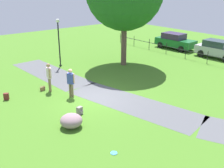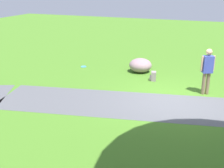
{
  "view_description": "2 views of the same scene",
  "coord_description": "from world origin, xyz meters",
  "views": [
    {
      "loc": [
        12.05,
        -8.59,
        6.4
      ],
      "look_at": [
        1.67,
        -0.09,
        1.39
      ],
      "focal_mm": 44.04,
      "sensor_mm": 36.0,
      "label": 1
    },
    {
      "loc": [
        -1.52,
        9.86,
        3.98
      ],
      "look_at": [
        1.76,
        1.49,
        0.84
      ],
      "focal_mm": 46.58,
      "sensor_mm": 36.0,
      "label": 2
    }
  ],
  "objects": [
    {
      "name": "backpack_by_boulder",
      "position": [
        1.16,
        -1.82,
        0.19
      ],
      "size": [
        0.3,
        0.31,
        0.4
      ],
      "color": "gray",
      "rests_on": "ground"
    },
    {
      "name": "lawn_boulder",
      "position": [
        2.04,
        -2.85,
        0.32
      ],
      "size": [
        1.16,
        1.15,
        0.65
      ],
      "color": "gray",
      "rests_on": "ground"
    },
    {
      "name": "man_near_boulder",
      "position": [
        -1.04,
        -0.97,
        1.01
      ],
      "size": [
        0.48,
        0.37,
        1.74
      ],
      "color": "#7A6649",
      "rests_on": "ground"
    },
    {
      "name": "footpath_segment_mid",
      "position": [
        1.91,
        1.15,
        0.0
      ],
      "size": [
        8.32,
        3.92,
        0.01
      ],
      "color": "#525257",
      "rests_on": "ground"
    },
    {
      "name": "ground_plane",
      "position": [
        0.0,
        0.0,
        0.0
      ],
      "size": [
        48.0,
        48.0,
        0.0
      ],
      "primitive_type": "plane",
      "color": "#437422"
    },
    {
      "name": "frisbee_on_grass",
      "position": [
        4.93,
        -2.66,
        0.01
      ],
      "size": [
        0.28,
        0.28,
        0.02
      ],
      "color": "#408EDC",
      "rests_on": "ground"
    }
  ]
}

